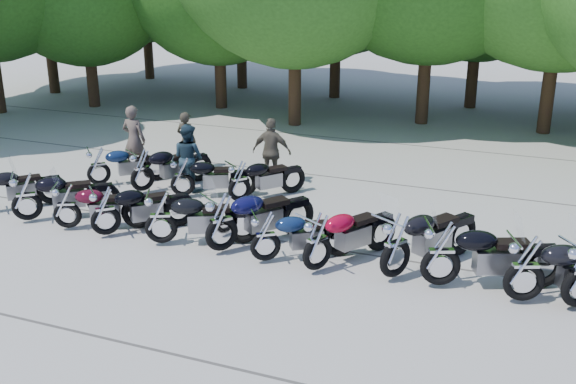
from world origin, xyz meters
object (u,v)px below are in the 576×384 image
(motorcycle_5, at_px, (221,221))
(motorcycle_1, at_px, (26,195))
(motorcycle_7, at_px, (317,240))
(motorcycle_4, at_px, (161,216))
(rider_3, at_px, (187,141))
(motorcycle_9, at_px, (442,252))
(motorcycle_2, at_px, (66,205))
(motorcycle_13, at_px, (98,165))
(motorcycle_14, at_px, (142,169))
(rider_2, at_px, (272,152))
(motorcycle_10, at_px, (526,267))
(motorcycle_8, at_px, (396,244))
(motorcycle_6, at_px, (265,235))
(motorcycle_16, at_px, (239,180))
(motorcycle_15, at_px, (182,176))
(rider_0, at_px, (134,139))
(rider_1, at_px, (188,157))
(motorcycle_3, at_px, (105,210))

(motorcycle_5, bearing_deg, motorcycle_1, 36.95)
(motorcycle_7, bearing_deg, motorcycle_1, 30.13)
(motorcycle_4, distance_m, rider_3, 5.27)
(motorcycle_5, xyz_separation_m, motorcycle_9, (4.26, 0.07, 0.01))
(motorcycle_2, distance_m, motorcycle_13, 2.92)
(motorcycle_14, relative_size, rider_2, 1.27)
(motorcycle_9, bearing_deg, motorcycle_5, 68.49)
(motorcycle_7, bearing_deg, motorcycle_10, -147.64)
(motorcycle_1, bearing_deg, motorcycle_9, -127.81)
(motorcycle_8, height_order, motorcycle_10, motorcycle_8)
(motorcycle_2, bearing_deg, motorcycle_6, -115.99)
(motorcycle_10, relative_size, motorcycle_16, 1.19)
(motorcycle_5, bearing_deg, rider_3, -18.13)
(motorcycle_4, xyz_separation_m, motorcycle_16, (0.39, 2.88, -0.06))
(motorcycle_1, bearing_deg, motorcycle_7, -129.11)
(motorcycle_2, relative_size, motorcycle_5, 0.84)
(motorcycle_15, xyz_separation_m, rider_0, (-2.26, 1.37, 0.35))
(motorcycle_15, xyz_separation_m, motorcycle_16, (1.43, 0.20, 0.00))
(motorcycle_14, height_order, rider_3, rider_3)
(motorcycle_6, xyz_separation_m, rider_0, (-5.59, 4.04, 0.35))
(motorcycle_7, relative_size, motorcycle_14, 1.04)
(motorcycle_8, distance_m, motorcycle_15, 6.30)
(motorcycle_10, height_order, rider_2, rider_2)
(motorcycle_16, bearing_deg, motorcycle_1, 74.83)
(motorcycle_7, height_order, motorcycle_8, motorcycle_8)
(motorcycle_9, xyz_separation_m, motorcycle_10, (1.40, -0.07, -0.01))
(motorcycle_2, distance_m, motorcycle_5, 3.62)
(motorcycle_13, bearing_deg, rider_2, -109.37)
(motorcycle_7, bearing_deg, rider_1, -5.78)
(motorcycle_4, bearing_deg, motorcycle_15, -4.78)
(motorcycle_2, xyz_separation_m, motorcycle_4, (2.31, 0.02, 0.06))
(motorcycle_3, relative_size, motorcycle_13, 1.07)
(motorcycle_3, height_order, motorcycle_8, motorcycle_8)
(motorcycle_1, bearing_deg, motorcycle_13, -37.83)
(motorcycle_2, bearing_deg, motorcycle_13, -2.93)
(motorcycle_10, bearing_deg, motorcycle_13, 54.34)
(motorcycle_15, bearing_deg, motorcycle_2, 127.89)
(motorcycle_4, bearing_deg, motorcycle_3, 65.83)
(motorcycle_1, relative_size, motorcycle_2, 1.10)
(motorcycle_8, height_order, motorcycle_9, motorcycle_8)
(motorcycle_13, xyz_separation_m, rider_3, (1.35, 2.16, 0.23))
(motorcycle_7, height_order, rider_2, rider_2)
(motorcycle_1, xyz_separation_m, motorcycle_16, (3.81, 2.86, -0.06))
(motorcycle_6, relative_size, rider_3, 1.27)
(motorcycle_1, relative_size, motorcycle_14, 1.02)
(motorcycle_1, distance_m, motorcycle_3, 2.11)
(motorcycle_4, height_order, motorcycle_7, motorcycle_7)
(motorcycle_9, distance_m, motorcycle_14, 8.12)
(rider_1, distance_m, rider_3, 1.75)
(motorcycle_1, relative_size, motorcycle_4, 0.99)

